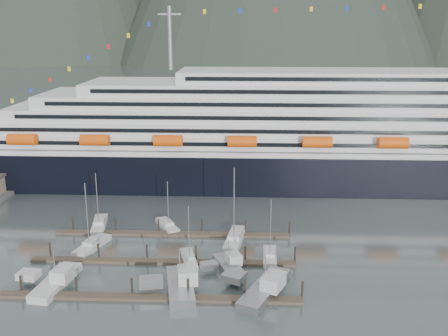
{
  "coord_description": "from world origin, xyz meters",
  "views": [
    {
      "loc": [
        9.85,
        -83.5,
        41.81
      ],
      "look_at": [
        5.37,
        22.0,
        12.76
      ],
      "focal_mm": 42.0,
      "sensor_mm": 36.0,
      "label": 1
    }
  ],
  "objects_px": {
    "sailboat_h": "(270,257)",
    "trawler_a": "(55,281)",
    "sailboat_a": "(92,246)",
    "sailboat_e": "(99,225)",
    "sailboat_g": "(235,239)",
    "trawler_b": "(179,285)",
    "trawler_c": "(264,288)",
    "cruise_ship": "(321,139)",
    "trawler_e": "(228,265)",
    "sailboat_c": "(189,259)",
    "sailboat_f": "(167,226)"
  },
  "relations": [
    {
      "from": "sailboat_c",
      "to": "trawler_c",
      "type": "distance_m",
      "value": 17.39
    },
    {
      "from": "cruise_ship",
      "to": "trawler_e",
      "type": "height_order",
      "value": "cruise_ship"
    },
    {
      "from": "sailboat_g",
      "to": "trawler_e",
      "type": "height_order",
      "value": "sailboat_g"
    },
    {
      "from": "trawler_c",
      "to": "trawler_e",
      "type": "xyz_separation_m",
      "value": [
        -6.02,
        7.99,
        -0.12
      ]
    },
    {
      "from": "sailboat_a",
      "to": "trawler_b",
      "type": "xyz_separation_m",
      "value": [
        18.92,
        -15.8,
        0.54
      ]
    },
    {
      "from": "sailboat_h",
      "to": "trawler_c",
      "type": "relative_size",
      "value": 0.83
    },
    {
      "from": "sailboat_e",
      "to": "sailboat_a",
      "type": "bearing_deg",
      "value": 178.34
    },
    {
      "from": "sailboat_g",
      "to": "trawler_a",
      "type": "distance_m",
      "value": 35.23
    },
    {
      "from": "sailboat_e",
      "to": "sailboat_f",
      "type": "relative_size",
      "value": 1.16
    },
    {
      "from": "sailboat_e",
      "to": "trawler_a",
      "type": "xyz_separation_m",
      "value": [
        -0.15,
        -26.31,
        0.47
      ]
    },
    {
      "from": "sailboat_e",
      "to": "trawler_e",
      "type": "distance_m",
      "value": 34.16
    },
    {
      "from": "cruise_ship",
      "to": "sailboat_g",
      "type": "height_order",
      "value": "cruise_ship"
    },
    {
      "from": "trawler_a",
      "to": "trawler_c",
      "type": "height_order",
      "value": "trawler_c"
    },
    {
      "from": "sailboat_h",
      "to": "trawler_a",
      "type": "distance_m",
      "value": 37.84
    },
    {
      "from": "cruise_ship",
      "to": "sailboat_c",
      "type": "distance_m",
      "value": 60.47
    },
    {
      "from": "cruise_ship",
      "to": "sailboat_e",
      "type": "bearing_deg",
      "value": -145.72
    },
    {
      "from": "trawler_b",
      "to": "trawler_e",
      "type": "bearing_deg",
      "value": -55.52
    },
    {
      "from": "sailboat_a",
      "to": "trawler_b",
      "type": "distance_m",
      "value": 24.65
    },
    {
      "from": "sailboat_a",
      "to": "trawler_e",
      "type": "relative_size",
      "value": 1.42
    },
    {
      "from": "sailboat_a",
      "to": "sailboat_e",
      "type": "distance_m",
      "value": 11.25
    },
    {
      "from": "sailboat_e",
      "to": "sailboat_h",
      "type": "bearing_deg",
      "value": -121.96
    },
    {
      "from": "sailboat_g",
      "to": "trawler_b",
      "type": "height_order",
      "value": "sailboat_g"
    },
    {
      "from": "sailboat_e",
      "to": "sailboat_g",
      "type": "bearing_deg",
      "value": -113.02
    },
    {
      "from": "sailboat_f",
      "to": "sailboat_h",
      "type": "bearing_deg",
      "value": -151.83
    },
    {
      "from": "cruise_ship",
      "to": "trawler_a",
      "type": "bearing_deg",
      "value": -130.01
    },
    {
      "from": "trawler_e",
      "to": "sailboat_h",
      "type": "bearing_deg",
      "value": -79.0
    },
    {
      "from": "cruise_ship",
      "to": "sailboat_a",
      "type": "distance_m",
      "value": 68.71
    },
    {
      "from": "trawler_c",
      "to": "trawler_e",
      "type": "relative_size",
      "value": 1.49
    },
    {
      "from": "trawler_b",
      "to": "trawler_e",
      "type": "xyz_separation_m",
      "value": [
        7.67,
        7.68,
        -0.17
      ]
    },
    {
      "from": "cruise_ship",
      "to": "trawler_a",
      "type": "distance_m",
      "value": 80.75
    },
    {
      "from": "trawler_a",
      "to": "trawler_e",
      "type": "height_order",
      "value": "trawler_a"
    },
    {
      "from": "sailboat_f",
      "to": "sailboat_g",
      "type": "height_order",
      "value": "sailboat_g"
    },
    {
      "from": "sailboat_g",
      "to": "sailboat_h",
      "type": "distance_m",
      "value": 10.15
    },
    {
      "from": "trawler_a",
      "to": "trawler_c",
      "type": "xyz_separation_m",
      "value": [
        34.39,
        -0.93,
        0.03
      ]
    },
    {
      "from": "cruise_ship",
      "to": "sailboat_g",
      "type": "relative_size",
      "value": 13.05
    },
    {
      "from": "sailboat_a",
      "to": "sailboat_e",
      "type": "relative_size",
      "value": 1.11
    },
    {
      "from": "trawler_b",
      "to": "trawler_e",
      "type": "height_order",
      "value": "trawler_b"
    },
    {
      "from": "trawler_a",
      "to": "trawler_e",
      "type": "relative_size",
      "value": 1.32
    },
    {
      "from": "trawler_a",
      "to": "sailboat_f",
      "type": "bearing_deg",
      "value": -21.99
    },
    {
      "from": "trawler_b",
      "to": "sailboat_f",
      "type": "bearing_deg",
      "value": 1.88
    },
    {
      "from": "trawler_b",
      "to": "trawler_c",
      "type": "height_order",
      "value": "trawler_b"
    },
    {
      "from": "trawler_a",
      "to": "trawler_e",
      "type": "distance_m",
      "value": 29.24
    },
    {
      "from": "sailboat_h",
      "to": "trawler_e",
      "type": "relative_size",
      "value": 1.24
    },
    {
      "from": "sailboat_c",
      "to": "sailboat_h",
      "type": "xyz_separation_m",
      "value": [
        14.83,
        1.64,
        0.02
      ]
    },
    {
      "from": "trawler_b",
      "to": "sailboat_g",
      "type": "bearing_deg",
      "value": -33.59
    },
    {
      "from": "sailboat_f",
      "to": "trawler_e",
      "type": "relative_size",
      "value": 1.11
    },
    {
      "from": "sailboat_h",
      "to": "trawler_e",
      "type": "xyz_separation_m",
      "value": [
        -7.55,
        -4.84,
        0.4
      ]
    },
    {
      "from": "sailboat_a",
      "to": "sailboat_h",
      "type": "relative_size",
      "value": 1.15
    },
    {
      "from": "sailboat_f",
      "to": "trawler_c",
      "type": "bearing_deg",
      "value": -171.79
    },
    {
      "from": "cruise_ship",
      "to": "sailboat_a",
      "type": "height_order",
      "value": "cruise_ship"
    }
  ]
}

